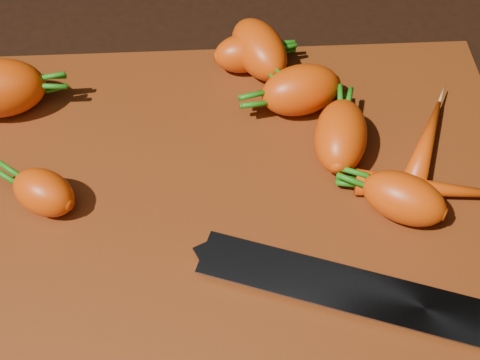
{
  "coord_description": "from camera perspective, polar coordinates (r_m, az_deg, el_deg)",
  "views": [
    {
      "loc": [
        -0.02,
        -0.34,
        0.47
      ],
      "look_at": [
        0.0,
        0.01,
        0.03
      ],
      "focal_mm": 50.0,
      "sensor_mm": 36.0,
      "label": 1
    }
  ],
  "objects": [
    {
      "name": "ground",
      "position": [
        0.59,
        0.05,
        -2.87
      ],
      "size": [
        2.0,
        2.0,
        0.01
      ],
      "primitive_type": "cube",
      "color": "black"
    },
    {
      "name": "knife",
      "position": [
        0.53,
        10.8,
        -9.54
      ],
      "size": [
        0.35,
        0.15,
        0.02
      ],
      "rotation": [
        0.0,
        0.0,
        -0.34
      ],
      "color": "gray",
      "rests_on": "cutting_board"
    },
    {
      "name": "carrot_5",
      "position": [
        0.68,
        0.31,
        10.76
      ],
      "size": [
        0.06,
        0.05,
        0.04
      ],
      "primitive_type": "ellipsoid",
      "rotation": [
        0.0,
        0.0,
        0.16
      ],
      "color": "#E5470A",
      "rests_on": "cutting_board"
    },
    {
      "name": "carrot_1",
      "position": [
        0.58,
        -16.4,
        -1.02
      ],
      "size": [
        0.07,
        0.06,
        0.04
      ],
      "primitive_type": "ellipsoid",
      "rotation": [
        0.0,
        0.0,
        2.58
      ],
      "color": "#E5470A",
      "rests_on": "cutting_board"
    },
    {
      "name": "cutting_board",
      "position": [
        0.58,
        0.05,
        -2.24
      ],
      "size": [
        0.5,
        0.4,
        0.01
      ],
      "primitive_type": "cube",
      "color": "maroon",
      "rests_on": "ground"
    },
    {
      "name": "carrot_3",
      "position": [
        0.6,
        8.58,
        3.74
      ],
      "size": [
        0.06,
        0.09,
        0.05
      ],
      "primitive_type": "ellipsoid",
      "rotation": [
        0.0,
        0.0,
        1.36
      ],
      "color": "#E5470A",
      "rests_on": "cutting_board"
    },
    {
      "name": "carrot_7",
      "position": [
        0.63,
        15.6,
        3.04
      ],
      "size": [
        0.07,
        0.11,
        0.02
      ],
      "primitive_type": "ellipsoid",
      "rotation": [
        0.0,
        0.0,
        1.13
      ],
      "color": "#E5470A",
      "rests_on": "cutting_board"
    },
    {
      "name": "carrot_2",
      "position": [
        0.68,
        1.65,
        11.08
      ],
      "size": [
        0.07,
        0.09,
        0.05
      ],
      "primitive_type": "ellipsoid",
      "rotation": [
        0.0,
        0.0,
        -1.2
      ],
      "color": "#E5470A",
      "rests_on": "cutting_board"
    },
    {
      "name": "carrot_8",
      "position": [
        0.59,
        16.15,
        -0.72
      ],
      "size": [
        0.13,
        0.04,
        0.02
      ],
      "primitive_type": "ellipsoid",
      "rotation": [
        0.0,
        0.0,
        -0.16
      ],
      "color": "#E5470A",
      "rests_on": "cutting_board"
    },
    {
      "name": "carrot_4",
      "position": [
        0.64,
        5.21,
        7.66
      ],
      "size": [
        0.09,
        0.06,
        0.05
      ],
      "primitive_type": "ellipsoid",
      "rotation": [
        0.0,
        0.0,
        3.39
      ],
      "color": "#E5470A",
      "rests_on": "cutting_board"
    },
    {
      "name": "carrot_6",
      "position": [
        0.57,
        13.82,
        -1.53
      ],
      "size": [
        0.08,
        0.07,
        0.04
      ],
      "primitive_type": "ellipsoid",
      "rotation": [
        0.0,
        0.0,
        2.6
      ],
      "color": "#E5470A",
      "rests_on": "cutting_board"
    }
  ]
}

